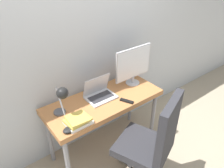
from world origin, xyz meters
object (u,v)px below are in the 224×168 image
at_px(monitor, 133,65).
at_px(desk_lamp, 62,97).
at_px(game_controller, 71,129).
at_px(office_chair, 153,141).
at_px(laptop, 99,93).
at_px(book_stack, 78,121).

xyz_separation_m(monitor, desk_lamp, (-1.00, -0.10, 0.01)).
bearing_deg(game_controller, monitor, 15.66).
bearing_deg(office_chair, laptop, 97.84).
height_order(laptop, monitor, monitor).
xyz_separation_m(desk_lamp, book_stack, (0.07, -0.14, -0.23)).
bearing_deg(laptop, game_controller, -151.36).
bearing_deg(book_stack, office_chair, -44.26).
distance_m(office_chair, book_stack, 0.76).
height_order(book_stack, game_controller, book_stack).
relative_size(laptop, game_controller, 2.13).
height_order(desk_lamp, book_stack, desk_lamp).
height_order(laptop, book_stack, laptop).
distance_m(monitor, office_chair, 0.95).
xyz_separation_m(book_stack, game_controller, (-0.10, -0.04, -0.02)).
bearing_deg(laptop, monitor, 0.36).
xyz_separation_m(monitor, book_stack, (-0.93, -0.25, -0.22)).
relative_size(laptop, book_stack, 1.33).
height_order(monitor, game_controller, monitor).
distance_m(desk_lamp, game_controller, 0.31).
distance_m(laptop, monitor, 0.55).
xyz_separation_m(laptop, monitor, (0.51, 0.00, 0.21)).
height_order(laptop, office_chair, office_chair).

